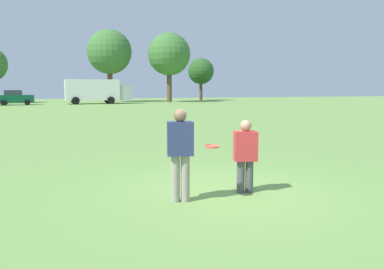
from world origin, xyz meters
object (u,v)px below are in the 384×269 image
at_px(player_thrower, 180,150).
at_px(player_defender, 245,153).
at_px(traffic_cone, 238,134).
at_px(parked_car_center, 15,97).
at_px(frisbee, 212,146).
at_px(box_truck, 97,90).

bearing_deg(player_thrower, player_defender, 8.79).
bearing_deg(traffic_cone, parked_car_center, 107.61).
distance_m(frisbee, traffic_cone, 9.01).
bearing_deg(frisbee, player_defender, 22.91).
distance_m(player_defender, parked_car_center, 46.93).
bearing_deg(player_thrower, box_truck, 87.10).
relative_size(traffic_cone, box_truck, 0.06).
xyz_separation_m(player_thrower, box_truck, (2.38, 46.99, 0.76)).
relative_size(traffic_cone, parked_car_center, 0.11).
bearing_deg(traffic_cone, player_defender, -113.60).
distance_m(player_thrower, frisbee, 0.60).
bearing_deg(player_defender, player_thrower, -171.21).
xyz_separation_m(player_thrower, parked_car_center, (-7.47, 46.30, -0.06)).
relative_size(frisbee, parked_car_center, 0.06).
bearing_deg(box_truck, player_defender, -91.15).
height_order(player_thrower, player_defender, player_thrower).
height_order(player_defender, frisbee, player_defender).
distance_m(player_thrower, parked_car_center, 46.90).
height_order(player_defender, traffic_cone, player_defender).
height_order(player_thrower, frisbee, player_thrower).
relative_size(player_thrower, box_truck, 0.20).
bearing_deg(player_defender, box_truck, 88.85).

